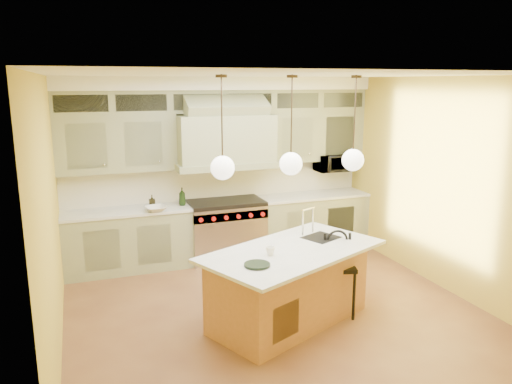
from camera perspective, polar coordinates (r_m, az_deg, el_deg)
name	(u,v)px	position (r m, az deg, el deg)	size (l,w,h in m)	color
floor	(276,313)	(6.42, 2.27, -13.61)	(5.00, 5.00, 0.00)	brown
ceiling	(278,75)	(5.77, 2.52, 13.25)	(5.00, 5.00, 0.00)	white
wall_back	(219,167)	(8.25, -4.25, 2.86)	(5.00, 5.00, 0.00)	gold
wall_front	(407,274)	(3.84, 16.92, -9.01)	(5.00, 5.00, 0.00)	gold
wall_left	(50,219)	(5.51, -22.46, -2.91)	(5.00, 5.00, 0.00)	gold
wall_right	(447,185)	(7.24, 21.01, 0.71)	(5.00, 5.00, 0.00)	gold
back_cabinetry	(224,171)	(8.00, -3.72, 2.42)	(5.00, 0.77, 2.90)	gray
range	(226,229)	(8.13, -3.45, -4.25)	(1.20, 0.74, 0.96)	silver
kitchen_island	(289,284)	(6.04, 3.84, -10.43)	(2.43, 1.93, 1.35)	#936034
counter_stool	(339,269)	(6.25, 9.43, -8.63)	(0.45, 0.45, 1.04)	black
microwave	(331,163)	(8.75, 8.61, 3.31)	(0.54, 0.37, 0.30)	black
oil_bottle_a	(182,197)	(7.83, -8.45, -0.52)	(0.11, 0.11, 0.28)	black
oil_bottle_b	(152,201)	(7.76, -11.80, -1.07)	(0.09, 0.09, 0.20)	black
fruit_bowl	(156,209)	(7.56, -11.36, -1.89)	(0.31, 0.31, 0.08)	beige
cup	(270,251)	(5.62, 1.65, -6.75)	(0.11, 0.11, 0.10)	white
pendant_left	(223,165)	(5.36, -3.84, 3.08)	(0.26, 0.26, 1.11)	#2D2319
pendant_center	(291,161)	(5.63, 4.01, 3.54)	(0.26, 0.26, 1.11)	#2D2319
pendant_right	(353,158)	(6.00, 11.03, 3.89)	(0.26, 0.26, 1.11)	#2D2319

